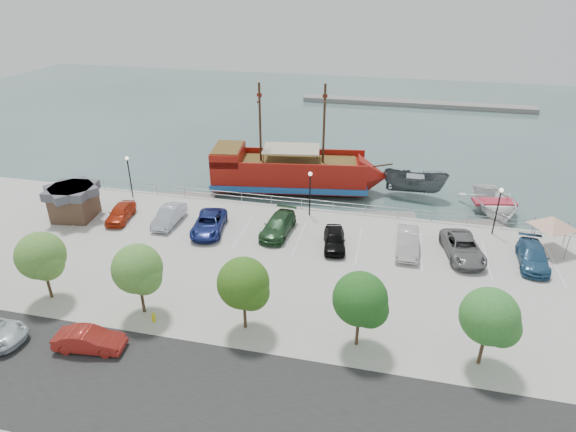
# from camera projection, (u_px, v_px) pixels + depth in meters

# --- Properties ---
(ground) EXTENTS (160.00, 160.00, 0.00)m
(ground) POSITION_uv_depth(u_px,v_px,m) (294.00, 261.00, 39.39)
(ground) COLOR #37524D
(street) EXTENTS (100.00, 8.00, 0.04)m
(street) POSITION_uv_depth(u_px,v_px,m) (229.00, 404.00, 25.02)
(street) COLOR black
(street) RESTS_ON land_slab
(sidewalk) EXTENTS (100.00, 4.00, 0.05)m
(sidewalk) POSITION_uv_depth(u_px,v_px,m) (261.00, 330.00, 30.24)
(sidewalk) COLOR #A6A38F
(sidewalk) RESTS_ON land_slab
(seawall_railing) EXTENTS (50.00, 0.06, 1.00)m
(seawall_railing) POSITION_uv_depth(u_px,v_px,m) (312.00, 204.00, 45.48)
(seawall_railing) COLOR gray
(seawall_railing) RESTS_ON land_slab
(far_shore) EXTENTS (40.00, 3.00, 0.80)m
(far_shore) POSITION_uv_depth(u_px,v_px,m) (416.00, 104.00, 85.02)
(far_shore) COLOR gray
(far_shore) RESTS_ON ground
(pirate_ship) EXTENTS (19.16, 7.78, 11.94)m
(pirate_ship) POSITION_uv_depth(u_px,v_px,m) (302.00, 173.00, 51.18)
(pirate_ship) COLOR maroon
(pirate_ship) RESTS_ON ground
(patrol_boat) EXTENTS (6.90, 3.18, 2.58)m
(patrol_boat) POSITION_uv_depth(u_px,v_px,m) (414.00, 185.00, 50.23)
(patrol_boat) COLOR #4D5256
(patrol_boat) RESTS_ON ground
(speedboat) EXTENTS (6.93, 8.71, 1.62)m
(speedboat) POSITION_uv_depth(u_px,v_px,m) (494.00, 204.00, 47.07)
(speedboat) COLOR white
(speedboat) RESTS_ON ground
(dock_west) EXTENTS (6.57, 3.08, 0.36)m
(dock_west) POSITION_uv_depth(u_px,v_px,m) (185.00, 197.00, 50.05)
(dock_west) COLOR slate
(dock_west) RESTS_ON ground
(dock_mid) EXTENTS (6.70, 3.23, 0.37)m
(dock_mid) POSITION_uv_depth(u_px,v_px,m) (382.00, 217.00, 45.98)
(dock_mid) COLOR slate
(dock_mid) RESTS_ON ground
(dock_east) EXTENTS (6.90, 3.76, 0.38)m
(dock_east) POSITION_uv_depth(u_px,v_px,m) (471.00, 226.00, 44.36)
(dock_east) COLOR slate
(dock_east) RESTS_ON ground
(shed) EXTENTS (4.15, 4.15, 3.05)m
(shed) POSITION_uv_depth(u_px,v_px,m) (74.00, 201.00, 43.45)
(shed) COLOR #513828
(shed) RESTS_ON land_slab
(canopy_tent) EXTENTS (4.70, 4.70, 3.29)m
(canopy_tent) POSITION_uv_depth(u_px,v_px,m) (555.00, 217.00, 37.89)
(canopy_tent) COLOR slate
(canopy_tent) RESTS_ON land_slab
(street_sedan) EXTENTS (4.29, 1.94, 1.37)m
(street_sedan) POSITION_uv_depth(u_px,v_px,m) (89.00, 340.00, 28.39)
(street_sedan) COLOR #A8241C
(street_sedan) RESTS_ON street
(fire_hydrant) EXTENTS (0.25, 0.25, 0.72)m
(fire_hydrant) POSITION_uv_depth(u_px,v_px,m) (154.00, 317.00, 30.75)
(fire_hydrant) COLOR gold
(fire_hydrant) RESTS_ON sidewalk
(lamp_post_left) EXTENTS (0.36, 0.36, 4.28)m
(lamp_post_left) POSITION_uv_depth(u_px,v_px,m) (129.00, 169.00, 46.87)
(lamp_post_left) COLOR black
(lamp_post_left) RESTS_ON land_slab
(lamp_post_mid) EXTENTS (0.36, 0.36, 4.28)m
(lamp_post_mid) POSITION_uv_depth(u_px,v_px,m) (310.00, 186.00, 43.26)
(lamp_post_mid) COLOR black
(lamp_post_mid) RESTS_ON land_slab
(lamp_post_right) EXTENTS (0.36, 0.36, 4.28)m
(lamp_post_right) POSITION_uv_depth(u_px,v_px,m) (499.00, 203.00, 40.05)
(lamp_post_right) COLOR black
(lamp_post_right) RESTS_ON land_slab
(tree_b) EXTENTS (3.30, 3.20, 5.00)m
(tree_b) POSITION_uv_depth(u_px,v_px,m) (42.00, 258.00, 31.67)
(tree_b) COLOR #473321
(tree_b) RESTS_ON sidewalk
(tree_c) EXTENTS (3.30, 3.20, 5.00)m
(tree_c) POSITION_uv_depth(u_px,v_px,m) (139.00, 271.00, 30.26)
(tree_c) COLOR #473321
(tree_c) RESTS_ON sidewalk
(tree_d) EXTENTS (3.30, 3.20, 5.00)m
(tree_d) POSITION_uv_depth(u_px,v_px,m) (245.00, 285.00, 28.86)
(tree_d) COLOR #473321
(tree_d) RESTS_ON sidewalk
(tree_e) EXTENTS (3.30, 3.20, 5.00)m
(tree_e) POSITION_uv_depth(u_px,v_px,m) (362.00, 301.00, 27.46)
(tree_e) COLOR #473321
(tree_e) RESTS_ON sidewalk
(tree_f) EXTENTS (3.30, 3.20, 5.00)m
(tree_f) POSITION_uv_depth(u_px,v_px,m) (492.00, 319.00, 26.05)
(tree_f) COLOR #473321
(tree_f) RESTS_ON sidewalk
(parked_car_a) EXTENTS (2.32, 4.43, 1.44)m
(parked_car_a) POSITION_uv_depth(u_px,v_px,m) (121.00, 213.00, 43.43)
(parked_car_a) COLOR #B72D11
(parked_car_a) RESTS_ON land_slab
(parked_car_b) EXTENTS (1.64, 4.58, 1.50)m
(parked_car_b) POSITION_uv_depth(u_px,v_px,m) (169.00, 216.00, 42.78)
(parked_car_b) COLOR #A9AEBC
(parked_car_b) RESTS_ON land_slab
(parked_car_c) EXTENTS (3.29, 5.67, 1.48)m
(parked_car_c) POSITION_uv_depth(u_px,v_px,m) (209.00, 224.00, 41.47)
(parked_car_c) COLOR navy
(parked_car_c) RESTS_ON land_slab
(parked_car_d) EXTENTS (2.51, 5.41, 1.53)m
(parked_car_d) POSITION_uv_depth(u_px,v_px,m) (278.00, 225.00, 41.11)
(parked_car_d) COLOR #224524
(parked_car_d) RESTS_ON land_slab
(parked_car_e) EXTENTS (2.40, 4.52, 1.46)m
(parked_car_e) POSITION_uv_depth(u_px,v_px,m) (334.00, 239.00, 39.06)
(parked_car_e) COLOR black
(parked_car_e) RESTS_ON land_slab
(parked_car_f) EXTENTS (1.75, 4.93, 1.62)m
(parked_car_f) POSITION_uv_depth(u_px,v_px,m) (407.00, 242.00, 38.50)
(parked_car_f) COLOR beige
(parked_car_f) RESTS_ON land_slab
(parked_car_g) EXTENTS (3.55, 5.94, 1.55)m
(parked_car_g) POSITION_uv_depth(u_px,v_px,m) (463.00, 248.00, 37.77)
(parked_car_g) COLOR slate
(parked_car_g) RESTS_ON land_slab
(parked_car_h) EXTENTS (2.35, 5.13, 1.45)m
(parked_car_h) POSITION_uv_depth(u_px,v_px,m) (533.00, 256.00, 36.72)
(parked_car_h) COLOR #2A5478
(parked_car_h) RESTS_ON land_slab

